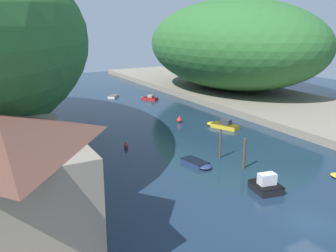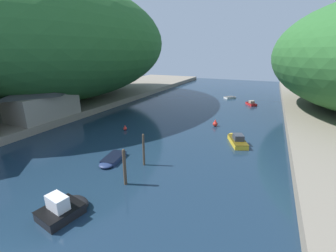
{
  "view_description": "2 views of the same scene",
  "coord_description": "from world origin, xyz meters",
  "px_view_note": "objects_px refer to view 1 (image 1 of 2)",
  "views": [
    {
      "loc": [
        -21.5,
        -17.11,
        14.6
      ],
      "look_at": [
        -0.14,
        22.44,
        2.17
      ],
      "focal_mm": 40.0,
      "sensor_mm": 36.0,
      "label": 1
    },
    {
      "loc": [
        13.02,
        -2.83,
        10.93
      ],
      "look_at": [
        1.85,
        21.75,
        2.02
      ],
      "focal_mm": 24.0,
      "sensor_mm": 36.0,
      "label": 2
    }
  ],
  "objects_px": {
    "boat_yellow_tender": "(114,96)",
    "boat_open_rowboat": "(264,184)",
    "waterfront_building": "(5,182)",
    "boathouse_shed": "(8,138)",
    "channel_buoy_far": "(126,146)",
    "boat_small_dinghy": "(149,98)",
    "person_on_quay": "(44,213)",
    "channel_buoy_near": "(179,120)",
    "boat_far_upstream": "(222,125)",
    "boat_navy_launch": "(198,164)"
  },
  "relations": [
    {
      "from": "boat_open_rowboat",
      "to": "boat_far_upstream",
      "type": "distance_m",
      "value": 20.77
    },
    {
      "from": "boathouse_shed",
      "to": "boat_open_rowboat",
      "type": "height_order",
      "value": "boathouse_shed"
    },
    {
      "from": "waterfront_building",
      "to": "channel_buoy_far",
      "type": "height_order",
      "value": "waterfront_building"
    },
    {
      "from": "waterfront_building",
      "to": "boathouse_shed",
      "type": "xyz_separation_m",
      "value": [
        1.55,
        14.43,
        -1.46
      ]
    },
    {
      "from": "boat_far_upstream",
      "to": "channel_buoy_far",
      "type": "relative_size",
      "value": 6.61
    },
    {
      "from": "boat_navy_launch",
      "to": "boat_small_dinghy",
      "type": "relative_size",
      "value": 1.06
    },
    {
      "from": "boat_small_dinghy",
      "to": "channel_buoy_far",
      "type": "relative_size",
      "value": 4.83
    },
    {
      "from": "boat_open_rowboat",
      "to": "channel_buoy_near",
      "type": "height_order",
      "value": "boat_open_rowboat"
    },
    {
      "from": "boathouse_shed",
      "to": "person_on_quay",
      "type": "bearing_deg",
      "value": -86.97
    },
    {
      "from": "person_on_quay",
      "to": "channel_buoy_near",
      "type": "bearing_deg",
      "value": -29.78
    },
    {
      "from": "boathouse_shed",
      "to": "boat_navy_launch",
      "type": "xyz_separation_m",
      "value": [
        17.63,
        -6.22,
        -3.71
      ]
    },
    {
      "from": "channel_buoy_near",
      "to": "waterfront_building",
      "type": "bearing_deg",
      "value": -137.09
    },
    {
      "from": "boat_yellow_tender",
      "to": "boat_open_rowboat",
      "type": "bearing_deg",
      "value": -53.32
    },
    {
      "from": "boat_open_rowboat",
      "to": "boat_far_upstream",
      "type": "bearing_deg",
      "value": 74.09
    },
    {
      "from": "boat_far_upstream",
      "to": "person_on_quay",
      "type": "relative_size",
      "value": 3.07
    },
    {
      "from": "boat_open_rowboat",
      "to": "boat_small_dinghy",
      "type": "bearing_deg",
      "value": 88.4
    },
    {
      "from": "boathouse_shed",
      "to": "boat_navy_launch",
      "type": "bearing_deg",
      "value": -19.43
    },
    {
      "from": "boat_small_dinghy",
      "to": "person_on_quay",
      "type": "height_order",
      "value": "person_on_quay"
    },
    {
      "from": "boat_navy_launch",
      "to": "channel_buoy_far",
      "type": "height_order",
      "value": "channel_buoy_far"
    },
    {
      "from": "boat_small_dinghy",
      "to": "channel_buoy_near",
      "type": "bearing_deg",
      "value": -130.99
    },
    {
      "from": "boat_small_dinghy",
      "to": "channel_buoy_near",
      "type": "relative_size",
      "value": 3.4
    },
    {
      "from": "channel_buoy_far",
      "to": "boat_far_upstream",
      "type": "bearing_deg",
      "value": 6.87
    },
    {
      "from": "channel_buoy_near",
      "to": "boat_yellow_tender",
      "type": "bearing_deg",
      "value": 93.87
    },
    {
      "from": "boat_far_upstream",
      "to": "boat_navy_launch",
      "type": "bearing_deg",
      "value": -158.55
    },
    {
      "from": "boat_navy_launch",
      "to": "channel_buoy_far",
      "type": "distance_m",
      "value": 10.04
    },
    {
      "from": "boat_small_dinghy",
      "to": "channel_buoy_near",
      "type": "distance_m",
      "value": 18.47
    },
    {
      "from": "person_on_quay",
      "to": "boathouse_shed",
      "type": "bearing_deg",
      "value": 19.43
    },
    {
      "from": "boathouse_shed",
      "to": "channel_buoy_far",
      "type": "bearing_deg",
      "value": 11.81
    },
    {
      "from": "boat_far_upstream",
      "to": "person_on_quay",
      "type": "xyz_separation_m",
      "value": [
        -28.05,
        -17.69,
        1.66
      ]
    },
    {
      "from": "waterfront_building",
      "to": "boat_yellow_tender",
      "type": "relative_size",
      "value": 3.63
    },
    {
      "from": "boat_far_upstream",
      "to": "channel_buoy_near",
      "type": "xyz_separation_m",
      "value": [
        -3.99,
        5.39,
        0.02
      ]
    },
    {
      "from": "waterfront_building",
      "to": "person_on_quay",
      "type": "xyz_separation_m",
      "value": [
        2.25,
        1.37,
        -3.31
      ]
    },
    {
      "from": "person_on_quay",
      "to": "channel_buoy_far",
      "type": "bearing_deg",
      "value": -21.77
    },
    {
      "from": "boat_far_upstream",
      "to": "channel_buoy_near",
      "type": "distance_m",
      "value": 6.71
    },
    {
      "from": "channel_buoy_near",
      "to": "channel_buoy_far",
      "type": "xyz_separation_m",
      "value": [
        -11.63,
        -7.28,
        -0.13
      ]
    },
    {
      "from": "waterfront_building",
      "to": "boat_far_upstream",
      "type": "bearing_deg",
      "value": 32.17
    },
    {
      "from": "waterfront_building",
      "to": "boathouse_shed",
      "type": "distance_m",
      "value": 14.59
    },
    {
      "from": "channel_buoy_far",
      "to": "boat_small_dinghy",
      "type": "bearing_deg",
      "value": 59.1
    },
    {
      "from": "boat_yellow_tender",
      "to": "boat_small_dinghy",
      "type": "distance_m",
      "value": 7.67
    },
    {
      "from": "waterfront_building",
      "to": "boat_open_rowboat",
      "type": "height_order",
      "value": "waterfront_building"
    },
    {
      "from": "boat_open_rowboat",
      "to": "boat_navy_launch",
      "type": "bearing_deg",
      "value": 114.54
    },
    {
      "from": "boat_navy_launch",
      "to": "channel_buoy_near",
      "type": "relative_size",
      "value": 3.61
    },
    {
      "from": "boat_yellow_tender",
      "to": "channel_buoy_near",
      "type": "distance_m",
      "value": 23.83
    },
    {
      "from": "boathouse_shed",
      "to": "person_on_quay",
      "type": "xyz_separation_m",
      "value": [
        0.69,
        -13.07,
        -1.85
      ]
    },
    {
      "from": "boat_far_upstream",
      "to": "channel_buoy_far",
      "type": "distance_m",
      "value": 15.73
    },
    {
      "from": "boat_open_rowboat",
      "to": "boathouse_shed",
      "type": "bearing_deg",
      "value": 154.44
    },
    {
      "from": "boathouse_shed",
      "to": "person_on_quay",
      "type": "height_order",
      "value": "boathouse_shed"
    },
    {
      "from": "boathouse_shed",
      "to": "waterfront_building",
      "type": "bearing_deg",
      "value": -96.15
    },
    {
      "from": "boat_navy_launch",
      "to": "boat_yellow_tender",
      "type": "relative_size",
      "value": 1.19
    },
    {
      "from": "boat_far_upstream",
      "to": "boat_yellow_tender",
      "type": "bearing_deg",
      "value": 77.99
    }
  ]
}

